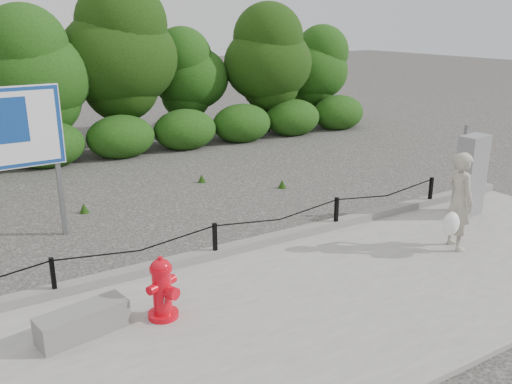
{
  "coord_description": "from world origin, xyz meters",
  "views": [
    {
      "loc": [
        -3.62,
        -7.2,
        3.79
      ],
      "look_at": [
        0.9,
        0.2,
        1.0
      ],
      "focal_mm": 38.0,
      "sensor_mm": 36.0,
      "label": 1
    }
  ],
  "objects_px": {
    "pedestrian": "(459,203)",
    "concrete_block": "(83,322)",
    "utility_cabinet": "(470,176)",
    "advertising_sign": "(9,136)",
    "fire_hydrant": "(162,289)"
  },
  "relations": [
    {
      "from": "fire_hydrant",
      "to": "pedestrian",
      "type": "xyz_separation_m",
      "value": [
        5.05,
        -0.47,
        0.4
      ]
    },
    {
      "from": "concrete_block",
      "to": "advertising_sign",
      "type": "height_order",
      "value": "advertising_sign"
    },
    {
      "from": "pedestrian",
      "to": "fire_hydrant",
      "type": "bearing_deg",
      "value": 103.58
    },
    {
      "from": "concrete_block",
      "to": "utility_cabinet",
      "type": "bearing_deg",
      "value": 2.92
    },
    {
      "from": "pedestrian",
      "to": "utility_cabinet",
      "type": "height_order",
      "value": "utility_cabinet"
    },
    {
      "from": "utility_cabinet",
      "to": "advertising_sign",
      "type": "relative_size",
      "value": 0.64
    },
    {
      "from": "utility_cabinet",
      "to": "advertising_sign",
      "type": "bearing_deg",
      "value": 149.77
    },
    {
      "from": "fire_hydrant",
      "to": "advertising_sign",
      "type": "height_order",
      "value": "advertising_sign"
    },
    {
      "from": "fire_hydrant",
      "to": "concrete_block",
      "type": "distance_m",
      "value": 1.03
    },
    {
      "from": "fire_hydrant",
      "to": "advertising_sign",
      "type": "bearing_deg",
      "value": 83.01
    },
    {
      "from": "pedestrian",
      "to": "concrete_block",
      "type": "height_order",
      "value": "pedestrian"
    },
    {
      "from": "utility_cabinet",
      "to": "fire_hydrant",
      "type": "bearing_deg",
      "value": 176.84
    },
    {
      "from": "fire_hydrant",
      "to": "pedestrian",
      "type": "relative_size",
      "value": 0.51
    },
    {
      "from": "pedestrian",
      "to": "concrete_block",
      "type": "distance_m",
      "value": 6.11
    },
    {
      "from": "concrete_block",
      "to": "advertising_sign",
      "type": "distance_m",
      "value": 3.97
    }
  ]
}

